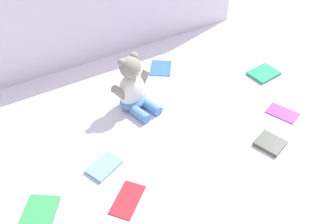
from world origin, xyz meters
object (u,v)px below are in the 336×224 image
Objects in this scene: book_case_1 at (161,68)px; book_case_4 at (127,199)px; book_case_6 at (39,215)px; teddy_bear at (133,89)px; book_case_0 at (104,166)px; book_case_5 at (270,143)px; book_case_2 at (282,113)px; book_case_3 at (264,73)px.

book_case_4 is at bearing -93.87° from book_case_1.
book_case_1 is at bearing -111.32° from book_case_6.
teddy_bear is 2.11× the size of book_case_0.
book_case_2 is at bearing -166.64° from book_case_5.
book_case_5 reaches higher than book_case_3.
book_case_0 is at bearing 93.21° from book_case_3.
book_case_4 is at bearing 103.56° from book_case_3.
teddy_bear is at bearing 74.41° from book_case_3.
book_case_1 is at bearing -85.39° from book_case_2.
book_case_2 is 0.93m from book_case_6.
book_case_3 is (0.81, 0.12, 0.00)m from book_case_0.
book_case_1 is at bearing 23.40° from teddy_bear.
teddy_bear is at bearing -57.29° from book_case_2.
teddy_bear is at bearing -72.33° from book_case_5.
book_case_3 is (0.59, -0.11, -0.08)m from teddy_bear.
book_case_1 is 0.70m from book_case_4.
book_case_5 reaches higher than book_case_4.
book_case_5 is (0.53, -0.06, 0.00)m from book_case_4.
book_case_5 is (-0.16, -0.10, 0.00)m from book_case_2.
book_case_5 is at bearing 9.81° from book_case_2.
book_case_1 is at bearing -78.07° from book_case_4.
book_case_2 is 1.24× the size of book_case_5.
book_case_3 reaches higher than book_case_1.
book_case_0 is 0.71m from book_case_2.
teddy_bear is at bearing -67.46° from book_case_0.
book_case_1 is at bearing -71.01° from book_case_0.
book_case_4 is (-0.80, -0.27, -0.00)m from book_case_3.
book_case_5 is 0.73× the size of book_case_6.
book_case_3 is at bearing -24.53° from teddy_bear.
teddy_bear reaches higher than book_case_0.
book_case_1 and book_case_2 have the same top height.
teddy_bear reaches higher than book_case_5.
book_case_0 is at bearing -35.61° from book_case_4.
book_case_1 is at bearing -99.41° from book_case_5.
teddy_bear is 2.44× the size of book_case_5.
book_case_4 is 1.35× the size of book_case_5.
book_case_1 is (0.45, 0.40, -0.00)m from book_case_0.
book_case_0 is at bearing -129.09° from book_case_6.
book_case_6 reaches higher than book_case_3.
book_case_3 reaches higher than book_case_2.
book_case_6 reaches higher than book_case_1.
book_case_0 is at bearing -30.59° from book_case_2.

